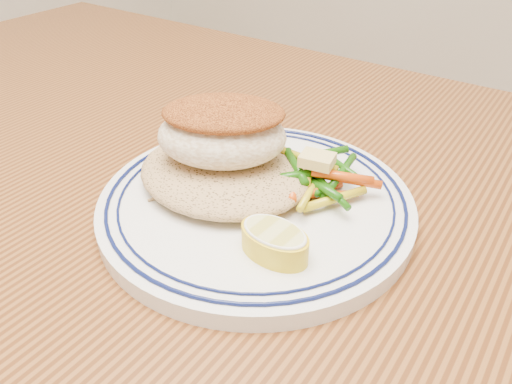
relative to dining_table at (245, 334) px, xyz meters
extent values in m
cube|color=#512810|center=(0.00, 0.00, 0.08)|extent=(1.50, 0.90, 0.04)
cylinder|color=#512810|center=(-0.68, 0.38, -0.30)|extent=(0.07, 0.07, 0.71)
cylinder|color=silver|center=(-0.02, 0.05, 0.10)|extent=(0.26, 0.26, 0.01)
torus|color=#0A113F|center=(-0.02, 0.05, 0.11)|extent=(0.25, 0.25, 0.00)
torus|color=#0A113F|center=(-0.02, 0.05, 0.11)|extent=(0.23, 0.23, 0.00)
ellipsoid|color=#A78353|center=(-0.06, 0.05, 0.13)|extent=(0.15, 0.14, 0.03)
ellipsoid|color=#F1E3C7|center=(-0.06, 0.05, 0.16)|extent=(0.13, 0.12, 0.05)
ellipsoid|color=#944817|center=(-0.06, 0.05, 0.18)|extent=(0.12, 0.11, 0.02)
cylinder|color=#CF430A|center=(0.02, 0.08, 0.12)|extent=(0.03, 0.04, 0.01)
cylinder|color=#CF430A|center=(-0.01, 0.07, 0.12)|extent=(0.02, 0.05, 0.01)
cylinder|color=#CF430A|center=(0.03, 0.08, 0.12)|extent=(0.05, 0.04, 0.01)
cylinder|color=#CF430A|center=(-0.01, 0.07, 0.12)|extent=(0.05, 0.03, 0.01)
cylinder|color=gold|center=(0.04, 0.07, 0.12)|extent=(0.04, 0.05, 0.01)
cylinder|color=#CF430A|center=(0.02, 0.05, 0.12)|extent=(0.03, 0.05, 0.01)
cylinder|color=gold|center=(0.01, 0.10, 0.12)|extent=(0.02, 0.05, 0.01)
cylinder|color=gold|center=(-0.01, 0.09, 0.12)|extent=(0.05, 0.03, 0.01)
cylinder|color=#174E09|center=(0.02, 0.07, 0.12)|extent=(0.05, 0.02, 0.01)
cylinder|color=#174E09|center=(0.01, 0.08, 0.12)|extent=(0.04, 0.04, 0.01)
cylinder|color=#CF430A|center=(0.00, 0.06, 0.12)|extent=(0.03, 0.05, 0.01)
cylinder|color=#174E09|center=(0.02, 0.07, 0.13)|extent=(0.05, 0.03, 0.01)
cylinder|color=gold|center=(0.02, 0.06, 0.12)|extent=(0.02, 0.06, 0.01)
cylinder|color=#CF430A|center=(0.04, 0.09, 0.13)|extent=(0.06, 0.03, 0.01)
cylinder|color=#CF430A|center=(-0.01, 0.08, 0.13)|extent=(0.02, 0.05, 0.01)
cylinder|color=#174E09|center=(0.03, 0.10, 0.13)|extent=(0.01, 0.05, 0.01)
cylinder|color=#174E09|center=(0.04, 0.07, 0.13)|extent=(0.05, 0.03, 0.01)
cylinder|color=#174E09|center=(0.03, 0.11, 0.13)|extent=(0.05, 0.03, 0.01)
cylinder|color=#174E09|center=(0.00, 0.07, 0.13)|extent=(0.05, 0.05, 0.01)
cylinder|color=#174E09|center=(0.00, 0.11, 0.13)|extent=(0.05, 0.05, 0.01)
cylinder|color=gold|center=(0.01, 0.09, 0.13)|extent=(0.03, 0.05, 0.01)
cylinder|color=#CF430A|center=(0.04, 0.09, 0.13)|extent=(0.05, 0.03, 0.01)
cylinder|color=#174E09|center=(0.00, 0.08, 0.13)|extent=(0.04, 0.04, 0.01)
cylinder|color=gold|center=(0.00, 0.09, 0.13)|extent=(0.05, 0.01, 0.01)
cube|color=#DDC36C|center=(0.02, 0.08, 0.14)|extent=(0.03, 0.03, 0.01)
torus|color=white|center=(0.03, 0.00, 0.13)|extent=(0.05, 0.05, 0.00)
camera|label=1|loc=(0.18, -0.24, 0.35)|focal=35.00mm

